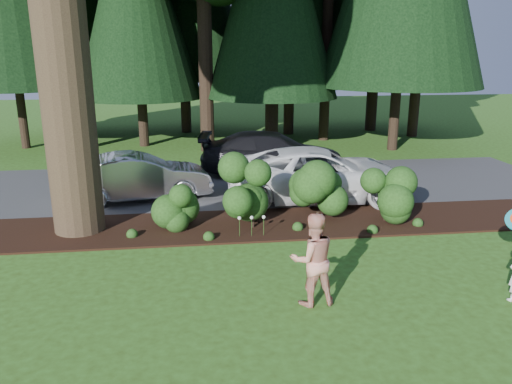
# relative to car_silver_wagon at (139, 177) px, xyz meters

# --- Properties ---
(ground) EXTENTS (80.00, 80.00, 0.00)m
(ground) POSITION_rel_car_silver_wagon_xyz_m (3.35, -5.97, -0.74)
(ground) COLOR #304C15
(ground) RESTS_ON ground
(mulch_bed) EXTENTS (16.00, 2.50, 0.05)m
(mulch_bed) POSITION_rel_car_silver_wagon_xyz_m (3.35, -2.72, -0.72)
(mulch_bed) COLOR black
(mulch_bed) RESTS_ON ground
(driveway) EXTENTS (22.00, 6.00, 0.03)m
(driveway) POSITION_rel_car_silver_wagon_xyz_m (3.35, 1.53, -0.73)
(driveway) COLOR #38383A
(driveway) RESTS_ON ground
(shrub_row) EXTENTS (6.53, 1.60, 1.61)m
(shrub_row) POSITION_rel_car_silver_wagon_xyz_m (4.12, -2.83, 0.07)
(shrub_row) COLOR #1B3811
(shrub_row) RESTS_ON ground
(lily_cluster) EXTENTS (0.69, 0.09, 0.57)m
(lily_cluster) POSITION_rel_car_silver_wagon_xyz_m (3.05, -3.57, -0.25)
(lily_cluster) COLOR #1B3811
(lily_cluster) RESTS_ON ground
(car_silver_wagon) EXTENTS (4.54, 2.31, 1.43)m
(car_silver_wagon) POSITION_rel_car_silver_wagon_xyz_m (0.00, 0.00, 0.00)
(car_silver_wagon) COLOR #B4B4B9
(car_silver_wagon) RESTS_ON driveway
(car_white_suv) EXTENTS (5.86, 3.03, 1.58)m
(car_white_suv) POSITION_rel_car_silver_wagon_xyz_m (5.49, -0.65, 0.08)
(car_white_suv) COLOR white
(car_white_suv) RESTS_ON driveway
(car_dark_suv) EXTENTS (5.53, 2.80, 1.54)m
(car_dark_suv) POSITION_rel_car_silver_wagon_xyz_m (4.57, 2.79, 0.06)
(car_dark_suv) COLOR black
(car_dark_suv) RESTS_ON driveway
(adult) EXTENTS (0.90, 0.73, 1.73)m
(adult) POSITION_rel_car_silver_wagon_xyz_m (3.74, -7.01, 0.12)
(adult) COLOR red
(adult) RESTS_ON ground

